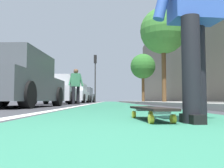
% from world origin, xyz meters
% --- Properties ---
extents(ground_plane, '(80.00, 80.00, 0.00)m').
position_xyz_m(ground_plane, '(10.00, 0.00, 0.00)').
color(ground_plane, '#38383D').
extents(bike_lane_paint, '(56.00, 2.17, 0.00)m').
position_xyz_m(bike_lane_paint, '(24.00, 0.00, 0.00)').
color(bike_lane_paint, '#2D7256').
rests_on(bike_lane_paint, ground).
extents(lane_stripe_white, '(52.00, 0.16, 0.01)m').
position_xyz_m(lane_stripe_white, '(20.00, 1.24, 0.00)').
color(lane_stripe_white, silver).
rests_on(lane_stripe_white, ground).
extents(sidewalk_curb, '(52.00, 3.20, 0.12)m').
position_xyz_m(sidewalk_curb, '(18.00, -3.11, 0.06)').
color(sidewalk_curb, '#9E9B93').
rests_on(sidewalk_curb, ground).
extents(building_facade, '(40.00, 1.20, 9.61)m').
position_xyz_m(building_facade, '(22.00, -6.28, 4.80)').
color(building_facade, '#6F665B').
rests_on(building_facade, ground).
extents(skateboard, '(0.86, 0.29, 0.11)m').
position_xyz_m(skateboard, '(1.44, -0.10, 0.09)').
color(skateboard, yellow).
rests_on(skateboard, ground).
extents(skater_person, '(0.48, 0.72, 1.64)m').
position_xyz_m(skater_person, '(1.29, -0.45, 0.94)').
color(skater_person, black).
rests_on(skater_person, ground).
extents(parked_car_near, '(4.13, 2.15, 1.46)m').
position_xyz_m(parked_car_near, '(5.90, 2.86, 0.69)').
color(parked_car_near, '#4C5156').
rests_on(parked_car_near, ground).
extents(parked_car_mid, '(4.13, 2.06, 1.47)m').
position_xyz_m(parked_car_mid, '(12.27, 3.02, 0.70)').
color(parked_car_mid, '#B7B7BC').
rests_on(parked_car_mid, ground).
extents(parked_car_far, '(4.22, 2.09, 1.49)m').
position_xyz_m(parked_car_far, '(18.55, 2.98, 0.72)').
color(parked_car_far, silver).
rests_on(parked_car_far, ground).
extents(parked_car_end, '(4.58, 2.15, 1.50)m').
position_xyz_m(parked_car_end, '(24.37, 2.92, 0.73)').
color(parked_car_end, '#4C5156').
rests_on(parked_car_end, ground).
extents(traffic_light, '(0.33, 0.28, 4.69)m').
position_xyz_m(traffic_light, '(23.28, 1.64, 3.21)').
color(traffic_light, '#2D2D2D').
rests_on(traffic_light, ground).
extents(street_tree_mid, '(2.53, 2.53, 5.27)m').
position_xyz_m(street_tree_mid, '(12.43, -2.71, 3.98)').
color(street_tree_mid, brown).
rests_on(street_tree_mid, ground).
extents(street_tree_far, '(2.19, 2.19, 4.29)m').
position_xyz_m(street_tree_far, '(20.58, -2.71, 3.17)').
color(street_tree_far, brown).
rests_on(street_tree_far, ground).
extents(pedestrian_distant, '(0.47, 0.74, 1.69)m').
position_xyz_m(pedestrian_distant, '(10.84, 1.83, 0.96)').
color(pedestrian_distant, black).
rests_on(pedestrian_distant, ground).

